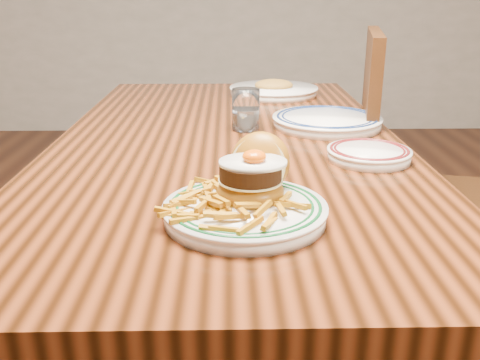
{
  "coord_description": "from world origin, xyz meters",
  "views": [
    {
      "loc": [
        0.0,
        -1.29,
        1.1
      ],
      "look_at": [
        0.02,
        -0.48,
        0.81
      ],
      "focal_mm": 40.0,
      "sensor_mm": 36.0,
      "label": 1
    }
  ],
  "objects_px": {
    "main_plate": "(248,196)",
    "side_plate": "(369,153)",
    "table": "(229,171)",
    "chair_right": "(407,185)"
  },
  "relations": [
    {
      "from": "main_plate",
      "to": "side_plate",
      "type": "relative_size",
      "value": 1.56
    },
    {
      "from": "table",
      "to": "chair_right",
      "type": "height_order",
      "value": "chair_right"
    },
    {
      "from": "chair_right",
      "to": "main_plate",
      "type": "bearing_deg",
      "value": 66.9
    },
    {
      "from": "chair_right",
      "to": "main_plate",
      "type": "xyz_separation_m",
      "value": [
        -0.52,
        -0.73,
        0.26
      ]
    },
    {
      "from": "table",
      "to": "side_plate",
      "type": "distance_m",
      "value": 0.38
    },
    {
      "from": "side_plate",
      "to": "table",
      "type": "bearing_deg",
      "value": 150.39
    },
    {
      "from": "table",
      "to": "side_plate",
      "type": "height_order",
      "value": "side_plate"
    },
    {
      "from": "main_plate",
      "to": "side_plate",
      "type": "distance_m",
      "value": 0.4
    },
    {
      "from": "main_plate",
      "to": "side_plate",
      "type": "xyz_separation_m",
      "value": [
        0.27,
        0.3,
        -0.02
      ]
    },
    {
      "from": "table",
      "to": "main_plate",
      "type": "distance_m",
      "value": 0.51
    }
  ]
}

